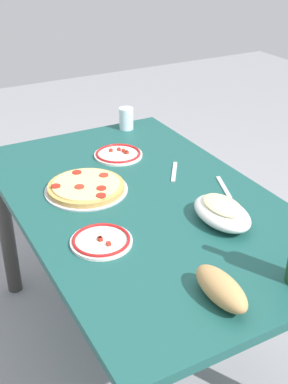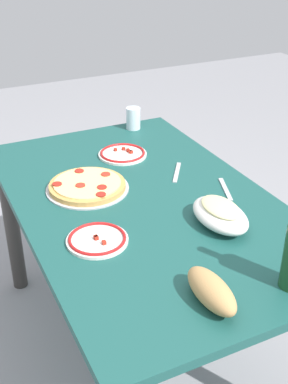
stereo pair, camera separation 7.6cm
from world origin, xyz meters
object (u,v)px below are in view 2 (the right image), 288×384
object	(u,v)px
water_glass	(133,118)
side_plate_near	(123,154)
side_plate_far	(97,239)
dining_table	(144,226)
bread_loaf	(211,291)
baked_pasta_dish	(220,214)
pepperoni_pizza	(87,186)

from	to	relation	value
water_glass	side_plate_near	world-z (taller)	water_glass
water_glass	side_plate_far	world-z (taller)	water_glass
dining_table	bread_loaf	size ratio (longest dim) A/B	7.21
dining_table	baked_pasta_dish	distance (m)	0.34
water_glass	bread_loaf	world-z (taller)	water_glass
baked_pasta_dish	side_plate_near	distance (m)	0.64
bread_loaf	dining_table	bearing A→B (deg)	-7.81
side_plate_near	dining_table	bearing A→B (deg)	167.96
dining_table	baked_pasta_dish	bearing A→B (deg)	-149.18
side_plate_near	side_plate_far	world-z (taller)	same
pepperoni_pizza	bread_loaf	world-z (taller)	bread_loaf
water_glass	pepperoni_pizza	bearing A→B (deg)	139.65
pepperoni_pizza	side_plate_far	bearing A→B (deg)	165.00
dining_table	side_plate_far	bearing A→B (deg)	125.62
water_glass	side_plate_far	size ratio (longest dim) A/B	0.53
dining_table	side_plate_near	size ratio (longest dim) A/B	7.01
side_plate_far	bread_loaf	size ratio (longest dim) A/B	0.98
side_plate_far	baked_pasta_dish	bearing A→B (deg)	-101.25
pepperoni_pizza	baked_pasta_dish	xyz separation A→B (m)	(-0.41, -0.31, 0.03)
side_plate_far	dining_table	bearing A→B (deg)	-54.38
baked_pasta_dish	water_glass	distance (m)	0.90
bread_loaf	water_glass	bearing A→B (deg)	-15.23
side_plate_near	bread_loaf	world-z (taller)	bread_loaf
baked_pasta_dish	bread_loaf	world-z (taller)	baked_pasta_dish
side_plate_far	bread_loaf	distance (m)	0.42
baked_pasta_dish	side_plate_near	xyz separation A→B (m)	(0.63, 0.07, -0.03)
baked_pasta_dish	bread_loaf	size ratio (longest dim) A/B	1.21
side_plate_near	bread_loaf	size ratio (longest dim) A/B	1.03
dining_table	bread_loaf	distance (m)	0.59
bread_loaf	side_plate_near	bearing A→B (deg)	-9.51
dining_table	water_glass	size ratio (longest dim) A/B	13.95
pepperoni_pizza	bread_loaf	xyz separation A→B (m)	(-0.72, -0.08, 0.02)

